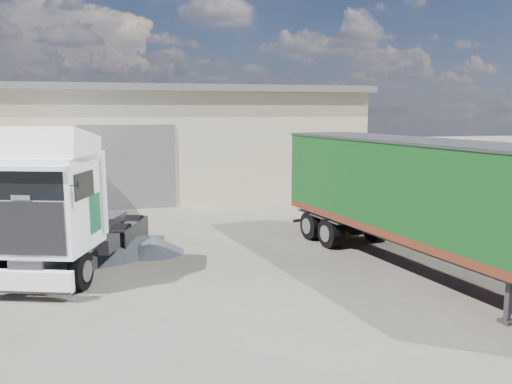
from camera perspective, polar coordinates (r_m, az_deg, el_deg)
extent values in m
plane|color=#2A2722|center=(12.52, -5.16, -10.26)|extent=(120.00, 120.00, 0.00)
cube|color=#B3AC89|center=(28.05, -22.65, 5.15)|extent=(30.00, 12.00, 5.00)
cube|color=#525456|center=(28.01, -23.00, 10.56)|extent=(30.60, 12.60, 0.30)
cube|color=#525456|center=(21.78, -14.47, 2.73)|extent=(4.00, 0.08, 3.60)
cube|color=#525456|center=(28.02, -23.02, 10.97)|extent=(30.60, 0.40, 0.15)
cube|color=maroon|center=(22.27, 22.79, 1.01)|extent=(0.35, 26.00, 2.50)
cylinder|color=black|center=(12.94, -23.18, -8.21)|extent=(2.29, 1.53, 0.91)
cylinder|color=black|center=(15.56, -18.08, -5.03)|extent=(2.33, 1.54, 0.91)
cylinder|color=black|center=(16.64, -16.50, -4.03)|extent=(2.33, 1.54, 0.91)
cube|color=#2D2D30|center=(14.64, -19.54, -4.71)|extent=(2.51, 5.63, 0.26)
cube|color=white|center=(12.25, -24.96, -9.22)|extent=(2.15, 0.89, 0.47)
cube|color=white|center=(12.85, -22.99, -1.42)|extent=(2.66, 2.55, 2.11)
cube|color=black|center=(12.06, -25.04, -3.79)|extent=(1.81, 0.64, 1.20)
cube|color=black|center=(11.91, -25.31, 0.67)|extent=(1.85, 0.65, 0.64)
cube|color=white|center=(12.84, -23.02, 4.67)|extent=(2.55, 2.25, 1.05)
cube|color=#0B512E|center=(13.71, -26.29, -2.02)|extent=(0.21, 0.62, 0.95)
cube|color=#0B512E|center=(12.74, -17.90, -2.30)|extent=(0.21, 0.62, 0.95)
cylinder|color=#2D2D30|center=(15.60, -17.93, -3.10)|extent=(1.19, 1.19, 0.10)
cube|color=#2D2D30|center=(11.25, 26.88, -11.00)|extent=(0.30, 0.30, 0.94)
cylinder|color=black|center=(16.50, 10.11, -3.90)|extent=(2.32, 1.30, 0.91)
cube|color=#2D2D30|center=(13.81, 18.39, -5.48)|extent=(2.60, 10.24, 0.30)
cube|color=#5F2215|center=(13.74, 18.45, -4.34)|extent=(4.03, 10.51, 0.21)
cube|color=black|center=(13.51, 18.72, 0.69)|extent=(4.03, 10.51, 2.23)
cube|color=#2D2D30|center=(13.40, 18.97, 5.48)|extent=(4.09, 10.57, 0.07)
cylinder|color=black|center=(18.52, -21.04, -3.20)|extent=(2.24, 0.96, 0.75)
cylinder|color=black|center=(22.07, -20.83, -1.25)|extent=(2.24, 0.96, 0.75)
cube|color=white|center=(20.16, -21.06, 0.14)|extent=(2.66, 5.40, 1.93)
cube|color=white|center=(18.04, -21.20, -1.07)|extent=(2.19, 1.22, 1.25)
cube|color=black|center=(18.17, -21.30, 0.99)|extent=(1.98, 0.29, 0.68)
cone|color=black|center=(15.81, -18.86, -4.68)|extent=(5.68, 5.68, 1.00)
cone|color=black|center=(15.22, -11.58, -5.86)|extent=(2.13, 2.13, 0.50)
cone|color=black|center=(16.54, -25.38, -5.19)|extent=(2.60, 2.60, 0.60)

